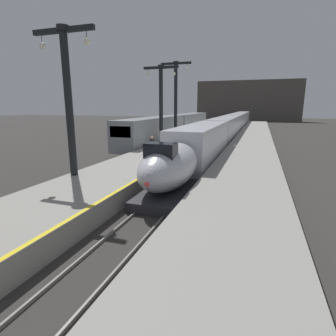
{
  "coord_description": "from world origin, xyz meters",
  "views": [
    {
      "loc": [
        4.8,
        -0.1,
        5.22
      ],
      "look_at": [
        0.04,
        13.94,
        1.8
      ],
      "focal_mm": 28.83,
      "sensor_mm": 36.0,
      "label": 1
    }
  ],
  "objects_px": {
    "highspeed_train_main": "(231,125)",
    "station_column_mid": "(68,88)",
    "station_column_distant": "(176,93)",
    "station_column_far": "(161,97)",
    "passenger_mid_platform": "(152,145)",
    "regional_train_adjacent": "(175,126)"
  },
  "relations": [
    {
      "from": "highspeed_train_main",
      "to": "station_column_mid",
      "type": "distance_m",
      "value": 35.31
    },
    {
      "from": "highspeed_train_main",
      "to": "station_column_distant",
      "type": "xyz_separation_m",
      "value": [
        -5.9,
        -13.33,
        4.87
      ]
    },
    {
      "from": "highspeed_train_main",
      "to": "station_column_far",
      "type": "height_order",
      "value": "station_column_far"
    },
    {
      "from": "station_column_mid",
      "to": "station_column_far",
      "type": "xyz_separation_m",
      "value": [
        0.0,
        15.66,
        0.0
      ]
    },
    {
      "from": "station_column_far",
      "to": "passenger_mid_platform",
      "type": "relative_size",
      "value": 5.03
    },
    {
      "from": "highspeed_train_main",
      "to": "station_column_distant",
      "type": "distance_m",
      "value": 15.37
    },
    {
      "from": "regional_train_adjacent",
      "to": "station_column_far",
      "type": "xyz_separation_m",
      "value": [
        2.2,
        -12.51,
        4.08
      ]
    },
    {
      "from": "station_column_mid",
      "to": "station_column_far",
      "type": "bearing_deg",
      "value": 90.0
    },
    {
      "from": "regional_train_adjacent",
      "to": "station_column_distant",
      "type": "relative_size",
      "value": 3.78
    },
    {
      "from": "highspeed_train_main",
      "to": "station_column_distant",
      "type": "relative_size",
      "value": 7.8
    },
    {
      "from": "station_column_mid",
      "to": "highspeed_train_main",
      "type": "bearing_deg",
      "value": 80.31
    },
    {
      "from": "station_column_distant",
      "to": "regional_train_adjacent",
      "type": "bearing_deg",
      "value": 107.6
    },
    {
      "from": "highspeed_train_main",
      "to": "station_column_mid",
      "type": "bearing_deg",
      "value": -99.69
    },
    {
      "from": "station_column_mid",
      "to": "passenger_mid_platform",
      "type": "xyz_separation_m",
      "value": [
        2.16,
        7.52,
        -4.17
      ]
    },
    {
      "from": "station_column_distant",
      "to": "highspeed_train_main",
      "type": "bearing_deg",
      "value": 66.12
    },
    {
      "from": "highspeed_train_main",
      "to": "passenger_mid_platform",
      "type": "distance_m",
      "value": 27.29
    },
    {
      "from": "regional_train_adjacent",
      "to": "highspeed_train_main",
      "type": "bearing_deg",
      "value": 38.29
    },
    {
      "from": "station_column_far",
      "to": "station_column_mid",
      "type": "bearing_deg",
      "value": -90.0
    },
    {
      "from": "station_column_far",
      "to": "station_column_distant",
      "type": "xyz_separation_m",
      "value": [
        0.0,
        5.57,
        0.63
      ]
    },
    {
      "from": "passenger_mid_platform",
      "to": "station_column_far",
      "type": "bearing_deg",
      "value": 104.89
    },
    {
      "from": "station_column_distant",
      "to": "passenger_mid_platform",
      "type": "xyz_separation_m",
      "value": [
        2.16,
        -13.71,
        -4.8
      ]
    },
    {
      "from": "station_column_far",
      "to": "passenger_mid_platform",
      "type": "xyz_separation_m",
      "value": [
        2.16,
        -8.14,
        -4.17
      ]
    }
  ]
}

